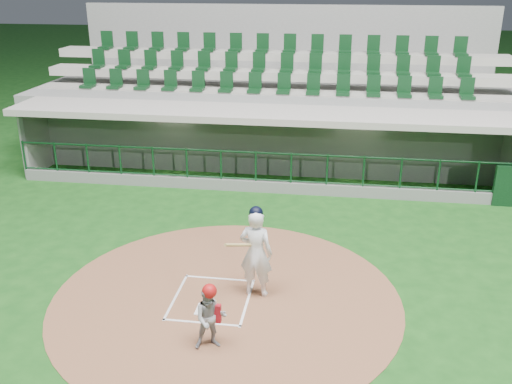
# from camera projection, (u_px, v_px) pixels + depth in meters

# --- Properties ---
(ground) EXTENTS (120.00, 120.00, 0.00)m
(ground) POSITION_uv_depth(u_px,v_px,m) (214.00, 292.00, 12.01)
(ground) COLOR #124012
(ground) RESTS_ON ground
(dirt_circle) EXTENTS (7.20, 7.20, 0.01)m
(dirt_circle) POSITION_uv_depth(u_px,v_px,m) (227.00, 298.00, 11.78)
(dirt_circle) COLOR brown
(dirt_circle) RESTS_ON ground
(home_plate) EXTENTS (0.43, 0.43, 0.02)m
(home_plate) POSITION_uv_depth(u_px,v_px,m) (207.00, 310.00, 11.36)
(home_plate) COLOR white
(home_plate) RESTS_ON dirt_circle
(batter_box_chalk) EXTENTS (1.55, 1.80, 0.01)m
(batter_box_chalk) POSITION_uv_depth(u_px,v_px,m) (211.00, 299.00, 11.73)
(batter_box_chalk) COLOR silver
(batter_box_chalk) RESTS_ON ground
(dugout_structure) EXTENTS (16.40, 3.70, 3.00)m
(dugout_structure) POSITION_uv_depth(u_px,v_px,m) (266.00, 144.00, 18.87)
(dugout_structure) COLOR slate
(dugout_structure) RESTS_ON ground
(seating_deck) EXTENTS (17.00, 6.72, 5.15)m
(seating_deck) POSITION_uv_depth(u_px,v_px,m) (275.00, 110.00, 21.55)
(seating_deck) COLOR slate
(seating_deck) RESTS_ON ground
(batter) EXTENTS (0.92, 0.92, 1.98)m
(batter) POSITION_uv_depth(u_px,v_px,m) (256.00, 252.00, 11.59)
(batter) COLOR white
(batter) RESTS_ON dirt_circle
(catcher) EXTENTS (0.70, 0.61, 1.28)m
(catcher) POSITION_uv_depth(u_px,v_px,m) (210.00, 317.00, 10.04)
(catcher) COLOR #949499
(catcher) RESTS_ON dirt_circle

